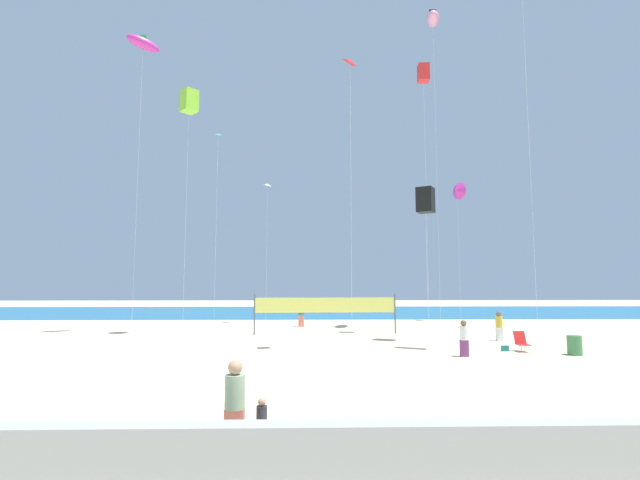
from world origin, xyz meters
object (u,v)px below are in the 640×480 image
at_px(toddler_figure, 262,421).
at_px(beachgoer_white_shirt, 464,337).
at_px(volleyball_net, 325,307).
at_px(kite_black_box, 425,200).
at_px(kite_red_box, 423,74).
at_px(mother_figure, 235,401).
at_px(beachgoer_teal_shirt, 301,313).
at_px(kite_magenta_inflatable, 143,44).
at_px(trash_barrel, 575,345).
at_px(kite_pink_inflatable, 433,19).
at_px(kite_white_diamond, 268,187).
at_px(kite_cyan_diamond, 218,147).
at_px(beachgoer_mustard_shirt, 499,325).
at_px(beach_handbag, 505,348).
at_px(kite_red_diamond, 351,65).
at_px(kite_lime_box, 189,101).
at_px(folding_beach_chair, 521,341).
at_px(kite_magenta_delta, 457,191).

height_order(toddler_figure, beachgoer_white_shirt, beachgoer_white_shirt).
relative_size(volleyball_net, kite_black_box, 1.04).
bearing_deg(kite_red_box, mother_figure, -115.49).
relative_size(beachgoer_teal_shirt, kite_magenta_inflatable, 0.10).
distance_m(mother_figure, trash_barrel, 16.48).
xyz_separation_m(beachgoer_white_shirt, kite_magenta_inflatable, (-17.21, 8.53, 17.53)).
height_order(mother_figure, kite_black_box, kite_black_box).
relative_size(volleyball_net, kite_pink_inflatable, 0.38).
xyz_separation_m(kite_black_box, kite_red_box, (0.85, 2.97, 8.64)).
relative_size(beachgoer_teal_shirt, volleyball_net, 0.21).
distance_m(beachgoer_white_shirt, kite_white_diamond, 20.25).
relative_size(kite_red_box, kite_cyan_diamond, 1.24).
xyz_separation_m(mother_figure, kite_black_box, (7.69, 14.94, 6.66)).
height_order(mother_figure, beachgoer_mustard_shirt, mother_figure).
xyz_separation_m(toddler_figure, beach_handbag, (9.75, 11.41, -0.36)).
bearing_deg(kite_red_box, kite_red_diamond, -129.34).
height_order(kite_magenta_inflatable, kite_lime_box, kite_magenta_inflatable).
distance_m(mother_figure, beach_handbag, 15.46).
height_order(beachgoer_mustard_shirt, kite_magenta_inflatable, kite_magenta_inflatable).
height_order(kite_white_diamond, kite_cyan_diamond, kite_cyan_diamond).
bearing_deg(mother_figure, beachgoer_white_shirt, 40.10).
bearing_deg(kite_black_box, kite_red_diamond, -142.23).
height_order(folding_beach_chair, kite_red_diamond, kite_red_diamond).
distance_m(beach_handbag, kite_red_diamond, 14.97).
relative_size(volleyball_net, kite_lime_box, 0.57).
distance_m(beach_handbag, kite_black_box, 8.54).
bearing_deg(folding_beach_chair, kite_white_diamond, 134.85).
bearing_deg(toddler_figure, volleyball_net, 56.09).
bearing_deg(kite_lime_box, trash_barrel, -22.04).
bearing_deg(kite_pink_inflatable, mother_figure, -115.77).
relative_size(mother_figure, kite_cyan_diamond, 0.12).
height_order(volleyball_net, kite_red_box, kite_red_box).
distance_m(beachgoer_white_shirt, kite_red_diamond, 13.48).
relative_size(trash_barrel, beach_handbag, 2.66).
bearing_deg(kite_magenta_delta, beachgoer_teal_shirt, -163.48).
height_order(beachgoer_teal_shirt, kite_cyan_diamond, kite_cyan_diamond).
distance_m(mother_figure, kite_black_box, 18.07).
relative_size(mother_figure, beachgoer_mustard_shirt, 1.05).
xyz_separation_m(beachgoer_mustard_shirt, folding_beach_chair, (-0.52, -3.51, -0.37)).
xyz_separation_m(beachgoer_white_shirt, kite_pink_inflatable, (2.26, 10.89, 20.97)).
xyz_separation_m(beachgoer_teal_shirt, kite_red_box, (7.72, -4.91, 15.21)).
bearing_deg(beachgoer_teal_shirt, beachgoer_white_shirt, -109.34).
xyz_separation_m(volleyball_net, beach_handbag, (7.88, -6.77, -1.52)).
height_order(beachgoer_teal_shirt, kite_lime_box, kite_lime_box).
relative_size(trash_barrel, kite_red_box, 0.05).
bearing_deg(beach_handbag, folding_beach_chair, -7.18).
bearing_deg(kite_black_box, kite_magenta_inflatable, 167.66).
distance_m(kite_black_box, kite_lime_box, 15.65).
relative_size(kite_pink_inflatable, kite_red_box, 1.35).
bearing_deg(mother_figure, beachgoer_teal_shirt, 75.95).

